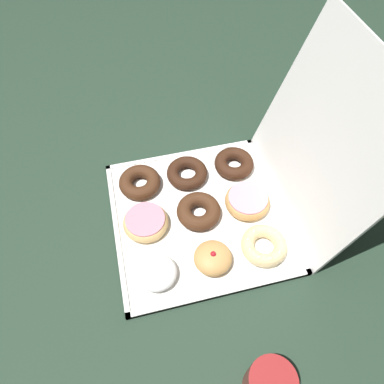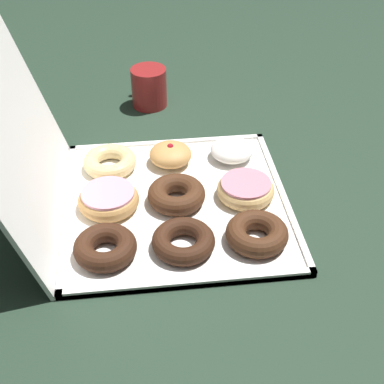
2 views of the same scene
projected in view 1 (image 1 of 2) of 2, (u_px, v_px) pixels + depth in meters
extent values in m
plane|color=#233828|center=(198.00, 217.00, 0.91)|extent=(3.00, 3.00, 0.00)
cube|color=white|center=(198.00, 216.00, 0.91)|extent=(0.44, 0.44, 0.01)
cube|color=white|center=(117.00, 232.00, 0.88)|extent=(0.44, 0.01, 0.01)
cube|color=white|center=(275.00, 199.00, 0.94)|extent=(0.44, 0.01, 0.01)
cube|color=white|center=(181.00, 156.00, 1.03)|extent=(0.01, 0.44, 0.01)
cube|color=white|center=(222.00, 293.00, 0.79)|extent=(0.01, 0.44, 0.01)
cube|color=white|center=(322.00, 142.00, 0.78)|extent=(0.44, 0.13, 0.43)
torus|color=#472816|center=(140.00, 182.00, 0.94)|extent=(0.11, 0.11, 0.04)
torus|color=#E5B770|center=(146.00, 222.00, 0.87)|extent=(0.11, 0.11, 0.03)
cylinder|color=pink|center=(145.00, 219.00, 0.86)|extent=(0.10, 0.10, 0.01)
ellipsoid|color=white|center=(157.00, 272.00, 0.79)|extent=(0.09, 0.09, 0.04)
torus|color=#381E11|center=(185.00, 173.00, 0.96)|extent=(0.11, 0.11, 0.03)
torus|color=#472816|center=(198.00, 211.00, 0.89)|extent=(0.11, 0.11, 0.04)
ellipsoid|color=tan|center=(215.00, 257.00, 0.81)|extent=(0.09, 0.09, 0.04)
sphere|color=#B21923|center=(215.00, 254.00, 0.80)|extent=(0.01, 0.01, 0.01)
torus|color=#381E11|center=(234.00, 163.00, 0.98)|extent=(0.11, 0.11, 0.04)
torus|color=tan|center=(247.00, 201.00, 0.91)|extent=(0.12, 0.12, 0.04)
cylinder|color=pink|center=(248.00, 197.00, 0.90)|extent=(0.10, 0.10, 0.01)
torus|color=#EACC8C|center=(264.00, 245.00, 0.84)|extent=(0.11, 0.11, 0.03)
sphere|color=#EACC8C|center=(271.00, 259.00, 0.81)|extent=(0.02, 0.02, 0.02)
sphere|color=#EACC8C|center=(279.00, 253.00, 0.82)|extent=(0.02, 0.02, 0.02)
sphere|color=#EACC8C|center=(281.00, 243.00, 0.83)|extent=(0.02, 0.02, 0.02)
sphere|color=#EACC8C|center=(275.00, 233.00, 0.85)|extent=(0.02, 0.02, 0.02)
sphere|color=#EACC8C|center=(264.00, 229.00, 0.85)|extent=(0.02, 0.02, 0.02)
sphere|color=#EACC8C|center=(254.00, 231.00, 0.85)|extent=(0.02, 0.02, 0.02)
sphere|color=#EACC8C|center=(248.00, 239.00, 0.84)|extent=(0.02, 0.02, 0.02)
sphere|color=#EACC8C|center=(250.00, 250.00, 0.82)|extent=(0.02, 0.02, 0.02)
sphere|color=#EACC8C|center=(259.00, 257.00, 0.81)|extent=(0.02, 0.02, 0.02)
cylinder|color=maroon|center=(269.00, 384.00, 0.65)|extent=(0.09, 0.09, 0.10)
cylinder|color=black|center=(273.00, 381.00, 0.61)|extent=(0.08, 0.08, 0.01)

